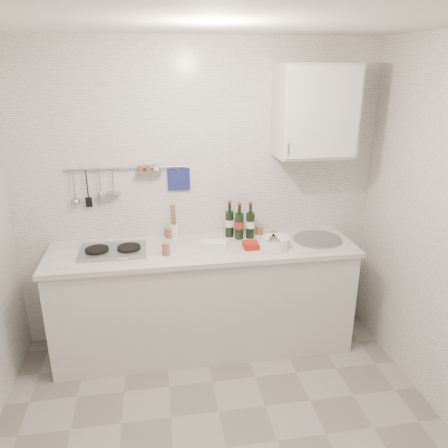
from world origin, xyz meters
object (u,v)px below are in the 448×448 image
Objects in this scene: plate_stack_hob at (123,253)px; utensil_crock at (174,230)px; wine_bottles at (240,220)px; wall_cabinet at (315,111)px; plate_stack_sink at (275,243)px.

utensil_crock reaches higher than plate_stack_hob.
wall_cabinet is at bearing -4.02° from wine_bottles.
plate_stack_sink is (1.18, -0.06, 0.03)m from plate_stack_hob.
plate_stack_hob is 1.18m from plate_stack_sink.
plate_stack_sink is at bearing -23.94° from utensil_crock.
utensil_crock is (-0.54, 0.09, -0.08)m from wine_bottles.
wine_bottles is at bearing 132.61° from plate_stack_sink.
wall_cabinet is 2.75× the size of plate_stack_sink.
wine_bottles reaches higher than plate_stack_sink.
utensil_crock is at bearing 173.34° from wall_cabinet.
wall_cabinet is 1.84m from plate_stack_hob.
wall_cabinet is at bearing -6.66° from utensil_crock.
wine_bottles is (-0.58, 0.04, -0.87)m from wall_cabinet.
utensil_crock reaches higher than plate_stack_sink.
plate_stack_sink is (-0.34, -0.21, -0.99)m from wall_cabinet.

